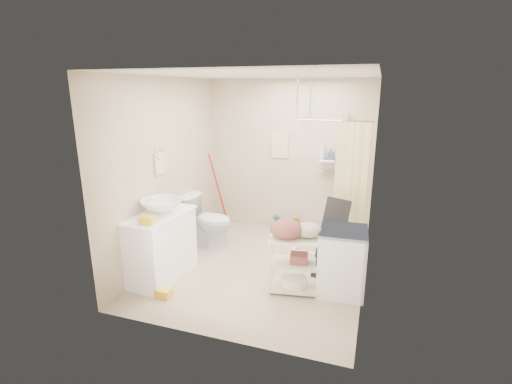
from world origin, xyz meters
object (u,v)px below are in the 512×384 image
vanity (160,246)px  laundry_rack (295,259)px  washing_machine (342,261)px  toilet (208,220)px

vanity → laundry_rack: (1.75, 0.21, -0.02)m
washing_machine → laundry_rack: size_ratio=0.96×
washing_machine → vanity: bearing=-173.7°
vanity → washing_machine: size_ratio=1.24×
toilet → washing_machine: (2.18, -0.79, -0.00)m
vanity → laundry_rack: bearing=10.3°
toilet → washing_machine: 2.32m
vanity → laundry_rack: 1.76m
vanity → toilet: size_ratio=1.23×
washing_machine → laundry_rack: bearing=-165.6°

